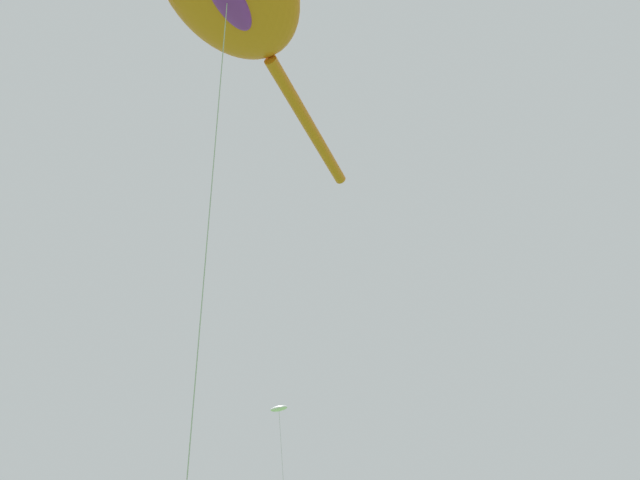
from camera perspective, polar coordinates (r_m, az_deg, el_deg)
The scene contains 1 object.
small_kite_diamond_red at distance 27.89m, azimuth -4.60°, elevation -18.29°, with size 1.39×2.53×8.48m.
Camera 1 is at (-6.97, -0.48, 1.34)m, focal length 28.74 mm.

